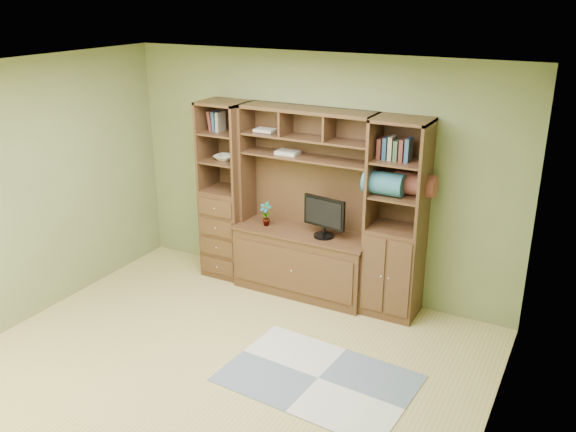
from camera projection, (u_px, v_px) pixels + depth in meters
The scene contains 11 objects.
room at pixel (210, 237), 4.94m from camera, with size 4.60×4.10×2.64m.
center_hutch at pixel (303, 205), 6.49m from camera, with size 1.54×0.53×2.05m, color #4A2E1A.
left_tower at pixel (226, 191), 6.96m from camera, with size 0.50×0.45×2.05m, color #4A2E1A.
right_tower at pixel (396, 220), 6.07m from camera, with size 0.55×0.45×2.05m, color #4A2E1A.
rug at pixel (318, 378), 5.30m from camera, with size 1.61×1.07×0.01m, color #9CA1A1.
monitor at pixel (324, 210), 6.34m from camera, with size 0.49×0.22×0.60m, color black.
orchid at pixel (266, 214), 6.70m from camera, with size 0.14×0.10×0.27m, color #9B4B34.
magazines at pixel (288, 152), 6.47m from camera, with size 0.24×0.18×0.04m, color #B1A897.
bowl at pixel (224, 158), 6.82m from camera, with size 0.22×0.22×0.05m, color silver.
blanket_teal at pixel (384, 183), 5.95m from camera, with size 0.40×0.23×0.23m, color #285E6B.
blanket_red at pixel (415, 184), 5.94m from camera, with size 0.40×0.22×0.22m, color brown.
Camera 1 is at (2.70, -3.74, 3.18)m, focal length 38.00 mm.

